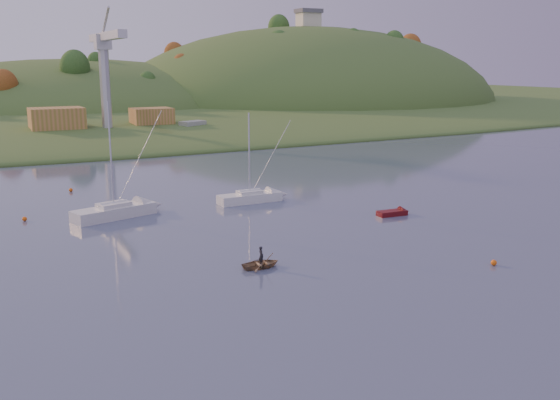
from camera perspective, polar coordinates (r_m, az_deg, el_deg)
name	(u,v)px	position (r m, az deg, el deg)	size (l,w,h in m)	color
far_shore	(38,108)	(250.13, -21.22, 7.81)	(620.00, 220.00, 1.50)	#305020
shore_slope	(66,123)	(185.83, -18.95, 6.65)	(640.00, 150.00, 7.00)	#305020
hill_center	(76,111)	(231.68, -18.18, 7.72)	(140.00, 120.00, 36.00)	#305020
hill_right	(308,106)	(246.04, 2.55, 8.56)	(150.00, 130.00, 60.00)	#305020
hilltop_house	(309,17)	(246.06, 2.62, 16.35)	(9.00, 7.00, 6.45)	beige
hillside_trees	(56,118)	(205.57, -19.80, 7.09)	(280.00, 50.00, 32.00)	#1F4819
wharf	(120,133)	(144.52, -14.43, 5.94)	(42.00, 16.00, 2.40)	slate
shed_west	(57,119)	(142.87, -19.72, 6.99)	(11.00, 8.00, 4.80)	olive
shed_east	(152,117)	(148.10, -11.64, 7.47)	(9.00, 7.00, 4.00)	olive
dock_crane	(105,60)	(139.53, -15.68, 12.23)	(3.20, 28.00, 20.30)	#B7B7BC
sailboat_near	(114,211)	(70.41, -14.94, -0.94)	(9.51, 5.17, 12.64)	silver
sailboat_far	(250,196)	(75.73, -2.80, 0.32)	(7.82, 2.41, 10.82)	silver
canoe	(261,264)	(51.81, -1.73, -5.85)	(2.30, 3.21, 0.67)	olive
paddler	(261,259)	(51.67, -1.73, -5.37)	(0.57, 0.38, 1.58)	black
red_tender	(398,212)	(70.71, 10.71, -1.11)	(4.01, 1.58, 1.34)	#4E0B0E
work_vessel	(193,131)	(145.01, -7.97, 6.26)	(14.73, 10.23, 3.58)	slate
buoy_0	(494,263)	(55.32, 18.96, -5.44)	(0.50, 0.50, 0.50)	#DE570B
buoy_1	(24,219)	(72.10, -22.33, -1.61)	(0.50, 0.50, 0.50)	#DE570B
buoy_2	(71,190)	(86.36, -18.58, 0.88)	(0.50, 0.50, 0.50)	#DE570B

